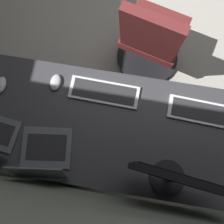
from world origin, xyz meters
The scene contains 9 objects.
desk centered at (0.36, 1.63, 0.67)m, with size 2.20×0.70×0.73m.
drawer_pedestal centered at (0.61, 1.65, 0.35)m, with size 0.40×0.51×0.69m.
monitor_primary centered at (0.00, 1.85, 0.99)m, with size 0.47×0.20×0.45m.
laptop_left centered at (0.70, 1.85, 0.78)m, with size 0.32×0.32×0.23m.
keyboard_main centered at (0.44, 1.42, 0.74)m, with size 0.42×0.15×0.02m.
keyboard_spare centered at (-0.17, 1.44, 0.74)m, with size 0.43×0.16×0.02m.
mouse_main centered at (0.74, 1.40, 0.75)m, with size 0.06×0.10×0.03m, color silver.
mouse_spare centered at (1.06, 1.48, 0.75)m, with size 0.06×0.10×0.03m, color silver.
office_chair centered at (0.18, 0.87, 0.46)m, with size 0.56×0.60×0.97m.
Camera 1 is at (0.32, 1.85, 2.18)m, focal length 39.88 mm.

